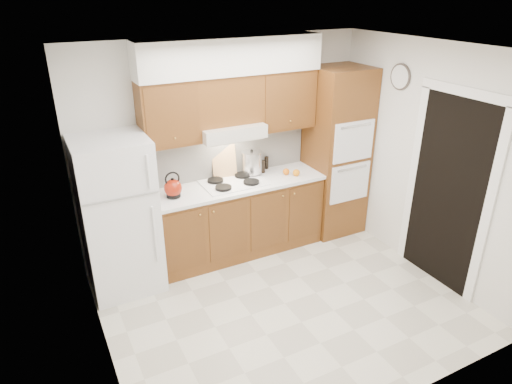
% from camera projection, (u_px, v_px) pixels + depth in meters
% --- Properties ---
extents(floor, '(3.60, 3.60, 0.00)m').
position_uv_depth(floor, '(285.00, 303.00, 4.86)').
color(floor, beige).
rests_on(floor, ground).
extents(ceiling, '(3.60, 3.60, 0.00)m').
position_uv_depth(ceiling, '(293.00, 51.00, 3.79)').
color(ceiling, white).
rests_on(ceiling, wall_back).
extents(wall_back, '(3.60, 0.02, 2.60)m').
position_uv_depth(wall_back, '(225.00, 147.00, 5.54)').
color(wall_back, silver).
rests_on(wall_back, floor).
extents(wall_left, '(0.02, 3.00, 2.60)m').
position_uv_depth(wall_left, '(91.00, 237.00, 3.57)').
color(wall_left, silver).
rests_on(wall_left, floor).
extents(wall_right, '(0.02, 3.00, 2.60)m').
position_uv_depth(wall_right, '(427.00, 162.00, 5.08)').
color(wall_right, silver).
rests_on(wall_right, floor).
extents(fridge, '(0.75, 0.72, 1.72)m').
position_uv_depth(fridge, '(118.00, 216.00, 4.84)').
color(fridge, white).
rests_on(fridge, floor).
extents(base_cabinets, '(2.11, 0.60, 0.90)m').
position_uv_depth(base_cabinets, '(238.00, 219.00, 5.66)').
color(base_cabinets, brown).
rests_on(base_cabinets, floor).
extents(countertop, '(2.13, 0.62, 0.04)m').
position_uv_depth(countertop, '(238.00, 185.00, 5.46)').
color(countertop, white).
rests_on(countertop, base_cabinets).
extents(backsplash, '(2.11, 0.03, 0.56)m').
position_uv_depth(backsplash, '(227.00, 154.00, 5.57)').
color(backsplash, white).
rests_on(backsplash, countertop).
extents(oven_cabinet, '(0.70, 0.65, 2.20)m').
position_uv_depth(oven_cabinet, '(336.00, 153.00, 5.96)').
color(oven_cabinet, brown).
rests_on(oven_cabinet, floor).
extents(upper_cab_left, '(0.63, 0.33, 0.70)m').
position_uv_depth(upper_cab_left, '(168.00, 113.00, 4.88)').
color(upper_cab_left, brown).
rests_on(upper_cab_left, wall_back).
extents(upper_cab_right, '(0.73, 0.33, 0.70)m').
position_uv_depth(upper_cab_right, '(283.00, 99.00, 5.48)').
color(upper_cab_right, brown).
rests_on(upper_cab_right, wall_back).
extents(range_hood, '(0.75, 0.45, 0.15)m').
position_uv_depth(range_hood, '(230.00, 131.00, 5.23)').
color(range_hood, silver).
rests_on(range_hood, wall_back).
extents(upper_cab_over_hood, '(0.75, 0.33, 0.55)m').
position_uv_depth(upper_cab_over_hood, '(227.00, 99.00, 5.14)').
color(upper_cab_over_hood, brown).
rests_on(upper_cab_over_hood, range_hood).
extents(soffit, '(2.13, 0.36, 0.40)m').
position_uv_depth(soffit, '(230.00, 56.00, 4.95)').
color(soffit, silver).
rests_on(soffit, wall_back).
extents(cooktop, '(0.74, 0.50, 0.01)m').
position_uv_depth(cooktop, '(233.00, 183.00, 5.44)').
color(cooktop, white).
rests_on(cooktop, countertop).
extents(doorway, '(0.02, 0.90, 2.10)m').
position_uv_depth(doorway, '(447.00, 194.00, 4.89)').
color(doorway, black).
rests_on(doorway, floor).
extents(wall_clock, '(0.02, 0.30, 0.30)m').
position_uv_depth(wall_clock, '(400.00, 77.00, 5.16)').
color(wall_clock, '#3F3833').
rests_on(wall_clock, wall_right).
extents(kettle, '(0.26, 0.26, 0.20)m').
position_uv_depth(kettle, '(173.00, 188.00, 5.04)').
color(kettle, maroon).
rests_on(kettle, countertop).
extents(cutting_board, '(0.31, 0.14, 0.39)m').
position_uv_depth(cutting_board, '(224.00, 161.00, 5.55)').
color(cutting_board, tan).
rests_on(cutting_board, countertop).
extents(stock_pot, '(0.32, 0.32, 0.26)m').
position_uv_depth(stock_pot, '(252.00, 162.00, 5.63)').
color(stock_pot, silver).
rests_on(stock_pot, cooktop).
extents(condiment_a, '(0.06, 0.06, 0.21)m').
position_uv_depth(condiment_a, '(256.00, 163.00, 5.78)').
color(condiment_a, black).
rests_on(condiment_a, countertop).
extents(condiment_b, '(0.05, 0.05, 0.16)m').
position_uv_depth(condiment_b, '(267.00, 163.00, 5.85)').
color(condiment_b, black).
rests_on(condiment_b, countertop).
extents(condiment_c, '(0.06, 0.06, 0.16)m').
position_uv_depth(condiment_c, '(263.00, 166.00, 5.72)').
color(condiment_c, black).
rests_on(condiment_c, countertop).
extents(orange_near, '(0.10, 0.10, 0.09)m').
position_uv_depth(orange_near, '(296.00, 173.00, 5.64)').
color(orange_near, orange).
rests_on(orange_near, countertop).
extents(orange_far, '(0.10, 0.10, 0.08)m').
position_uv_depth(orange_far, '(286.00, 172.00, 5.67)').
color(orange_far, orange).
rests_on(orange_far, countertop).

